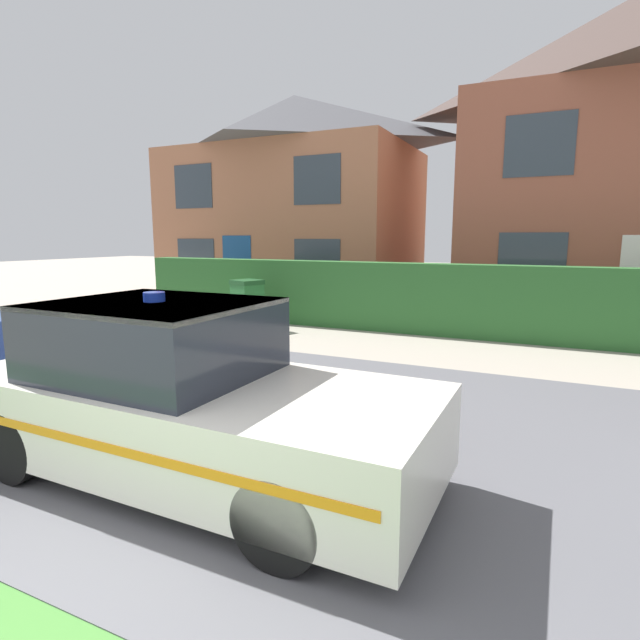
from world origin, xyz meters
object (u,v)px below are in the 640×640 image
object	(u,v)px
police_car	(184,397)
wheelie_bin	(247,304)
house_right	(638,156)
house_left	(295,197)

from	to	relation	value
police_car	wheelie_bin	bearing A→B (deg)	119.67
wheelie_bin	house_right	bearing A→B (deg)	55.94
police_car	house_left	distance (m)	13.31
police_car	house_right	xyz separation A→B (m)	(4.45, 11.71, 3.33)
house_right	wheelie_bin	world-z (taller)	house_right
police_car	house_left	xyz separation A→B (m)	(-5.27, 11.92, 2.67)
house_right	police_car	bearing A→B (deg)	-110.79
police_car	house_right	bearing A→B (deg)	69.76
house_left	wheelie_bin	bearing A→B (deg)	-72.27
police_car	wheelie_bin	xyz separation A→B (m)	(-3.43, 6.17, -0.14)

